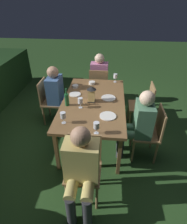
{
  "coord_description": "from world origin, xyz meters",
  "views": [
    {
      "loc": [
        -2.68,
        -0.27,
        2.26
      ],
      "look_at": [
        0.0,
        0.0,
        0.51
      ],
      "focal_mm": 30.04,
      "sensor_mm": 36.0,
      "label": 1
    }
  ],
  "objects_px": {
    "person_in_pink": "(99,76)",
    "plate_a": "(75,94)",
    "wine_glass_a": "(80,101)",
    "wine_glass_b": "(115,76)",
    "plate_b": "(108,116)",
    "bowl_olives": "(92,83)",
    "wine_glass_d": "(96,126)",
    "plate_c": "(108,98)",
    "chair_side_right_b": "(50,99)",
    "green_bottle_on_table": "(67,99)",
    "person_in_mustard": "(81,169)",
    "chair_head_far": "(99,85)",
    "lantern_centerpiece": "(92,93)",
    "wine_glass_c": "(63,116)",
    "person_in_blue": "(59,93)",
    "chair_head_near": "(84,165)",
    "chair_side_left_a": "(150,131)",
    "bowl_bread": "(75,86)",
    "dining_table": "(94,104)",
    "chair_side_left_b": "(144,104)",
    "person_in_green": "(139,122)"
  },
  "relations": [
    {
      "from": "green_bottle_on_table",
      "to": "bowl_olives",
      "type": "bearing_deg",
      "value": -19.84
    },
    {
      "from": "chair_side_right_b",
      "to": "wine_glass_d",
      "type": "height_order",
      "value": "wine_glass_d"
    },
    {
      "from": "person_in_pink",
      "to": "plate_a",
      "type": "xyz_separation_m",
      "value": [
        -1.15,
        0.34,
        0.1
      ]
    },
    {
      "from": "plate_a",
      "to": "plate_b",
      "type": "relative_size",
      "value": 0.83
    },
    {
      "from": "chair_head_far",
      "to": "chair_head_near",
      "type": "relative_size",
      "value": 1.0
    },
    {
      "from": "wine_glass_b",
      "to": "person_in_pink",
      "type": "bearing_deg",
      "value": 33.22
    },
    {
      "from": "chair_head_near",
      "to": "plate_b",
      "type": "relative_size",
      "value": 3.62
    },
    {
      "from": "wine_glass_d",
      "to": "plate_c",
      "type": "distance_m",
      "value": 0.96
    },
    {
      "from": "person_in_blue",
      "to": "bowl_olives",
      "type": "bearing_deg",
      "value": -67.04
    },
    {
      "from": "plate_b",
      "to": "plate_c",
      "type": "relative_size",
      "value": 0.99
    },
    {
      "from": "person_in_pink",
      "to": "chair_side_left_b",
      "type": "bearing_deg",
      "value": -136.09
    },
    {
      "from": "person_in_pink",
      "to": "plate_b",
      "type": "height_order",
      "value": "person_in_pink"
    },
    {
      "from": "wine_glass_c",
      "to": "person_in_blue",
      "type": "bearing_deg",
      "value": 18.9
    },
    {
      "from": "person_in_pink",
      "to": "plate_a",
      "type": "distance_m",
      "value": 1.21
    },
    {
      "from": "green_bottle_on_table",
      "to": "person_in_blue",
      "type": "bearing_deg",
      "value": 27.7
    },
    {
      "from": "chair_side_left_a",
      "to": "wine_glass_c",
      "type": "relative_size",
      "value": 5.15
    },
    {
      "from": "wine_glass_a",
      "to": "wine_glass_d",
      "type": "distance_m",
      "value": 0.67
    },
    {
      "from": "chair_side_right_b",
      "to": "bowl_bread",
      "type": "xyz_separation_m",
      "value": [
        0.07,
        -0.51,
        0.27
      ]
    },
    {
      "from": "plate_b",
      "to": "bowl_bread",
      "type": "xyz_separation_m",
      "value": [
        0.91,
        0.64,
        0.02
      ]
    },
    {
      "from": "chair_side_left_b",
      "to": "lantern_centerpiece",
      "type": "relative_size",
      "value": 3.28
    },
    {
      "from": "person_in_green",
      "to": "chair_side_left_b",
      "type": "distance_m",
      "value": 0.84
    },
    {
      "from": "dining_table",
      "to": "plate_a",
      "type": "distance_m",
      "value": 0.4
    },
    {
      "from": "chair_head_far",
      "to": "chair_side_left_b",
      "type": "xyz_separation_m",
      "value": [
        -0.74,
        -0.9,
        0.0
      ]
    },
    {
      "from": "person_in_blue",
      "to": "wine_glass_c",
      "type": "xyz_separation_m",
      "value": [
        -1.05,
        -0.36,
        0.21
      ]
    },
    {
      "from": "chair_side_left_b",
      "to": "person_in_mustard",
      "type": "bearing_deg",
      "value": 152.66
    },
    {
      "from": "dining_table",
      "to": "chair_head_far",
      "type": "height_order",
      "value": "chair_head_far"
    },
    {
      "from": "person_in_pink",
      "to": "chair_side_right_b",
      "type": "xyz_separation_m",
      "value": [
        -0.94,
        0.9,
        -0.15
      ]
    },
    {
      "from": "person_in_blue",
      "to": "bowl_olives",
      "type": "relative_size",
      "value": 9.48
    },
    {
      "from": "wine_glass_a",
      "to": "wine_glass_b",
      "type": "relative_size",
      "value": 1.0
    },
    {
      "from": "chair_side_left_b",
      "to": "lantern_centerpiece",
      "type": "bearing_deg",
      "value": 114.31
    },
    {
      "from": "person_in_mustard",
      "to": "plate_b",
      "type": "height_order",
      "value": "person_in_mustard"
    },
    {
      "from": "chair_side_right_b",
      "to": "chair_side_left_a",
      "type": "bearing_deg",
      "value": -114.11
    },
    {
      "from": "person_in_pink",
      "to": "wine_glass_b",
      "type": "xyz_separation_m",
      "value": [
        -0.54,
        -0.35,
        0.21
      ]
    },
    {
      "from": "chair_side_left_a",
      "to": "bowl_bread",
      "type": "bearing_deg",
      "value": 55.75
    },
    {
      "from": "chair_side_left_a",
      "to": "person_in_green",
      "type": "distance_m",
      "value": 0.25
    },
    {
      "from": "chair_head_far",
      "to": "lantern_centerpiece",
      "type": "xyz_separation_m",
      "value": [
        -1.16,
        0.03,
        0.39
      ]
    },
    {
      "from": "chair_head_near",
      "to": "plate_a",
      "type": "distance_m",
      "value": 1.4
    },
    {
      "from": "person_in_pink",
      "to": "plate_a",
      "type": "height_order",
      "value": "person_in_pink"
    },
    {
      "from": "chair_head_near",
      "to": "person_in_blue",
      "type": "bearing_deg",
      "value": 24.52
    },
    {
      "from": "plate_b",
      "to": "person_in_blue",
      "type": "bearing_deg",
      "value": 48.92
    },
    {
      "from": "dining_table",
      "to": "person_in_pink",
      "type": "xyz_separation_m",
      "value": [
        1.34,
        0.0,
        -0.04
      ]
    },
    {
      "from": "dining_table",
      "to": "chair_head_near",
      "type": "relative_size",
      "value": 2.06
    },
    {
      "from": "lantern_centerpiece",
      "to": "plate_a",
      "type": "height_order",
      "value": "lantern_centerpiece"
    },
    {
      "from": "chair_head_near",
      "to": "wine_glass_d",
      "type": "distance_m",
      "value": 0.5
    },
    {
      "from": "chair_head_near",
      "to": "plate_b",
      "type": "bearing_deg",
      "value": -19.58
    },
    {
      "from": "wine_glass_a",
      "to": "chair_head_near",
      "type": "bearing_deg",
      "value": -168.89
    },
    {
      "from": "wine_glass_b",
      "to": "bowl_olives",
      "type": "height_order",
      "value": "wine_glass_b"
    },
    {
      "from": "chair_side_right_b",
      "to": "green_bottle_on_table",
      "type": "xyz_separation_m",
      "value": [
        -0.58,
        -0.5,
        0.35
      ]
    },
    {
      "from": "dining_table",
      "to": "wine_glass_a",
      "type": "distance_m",
      "value": 0.34
    },
    {
      "from": "chair_side_left_a",
      "to": "chair_side_right_b",
      "type": "height_order",
      "value": "same"
    }
  ]
}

